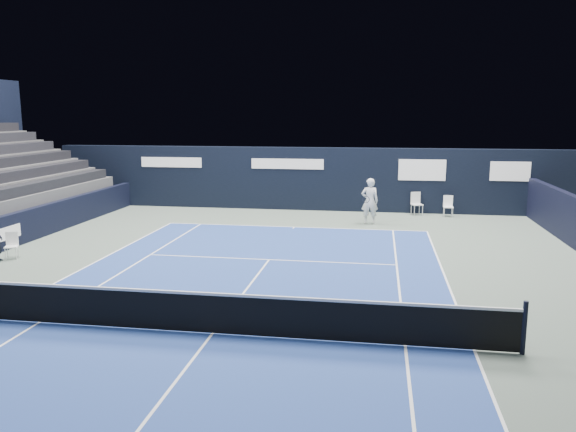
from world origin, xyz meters
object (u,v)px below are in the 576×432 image
Objects in this scene: line_judge_chair at (12,243)px; tennis_player at (370,201)px; folding_chair_back_b at (448,205)px; folding_chair_back_a at (416,200)px; tennis_net at (212,312)px.

line_judge_chair is 14.03m from tennis_player.
folding_chair_back_a is at bearing 168.50° from folding_chair_back_b.
tennis_player is (3.12, 13.16, 0.49)m from tennis_net.
tennis_player reaches higher than folding_chair_back_a.
tennis_net is 6.43× the size of tennis_player.
tennis_net is (-5.26, -15.87, -0.21)m from folding_chair_back_a.
folding_chair_back_a is 17.34m from line_judge_chair.
folding_chair_back_b is 0.08× the size of tennis_net.
folding_chair_back_b is at bearing -30.72° from folding_chair_back_a.
line_judge_chair is at bearing 148.09° from tennis_net.
folding_chair_back_a is 1.09× the size of folding_chair_back_b.
tennis_net is at bearing -54.90° from line_judge_chair.
tennis_net is at bearing -127.31° from folding_chair_back_a.
folding_chair_back_a is at bearing 71.68° from tennis_net.
tennis_net reaches higher than line_judge_chair.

